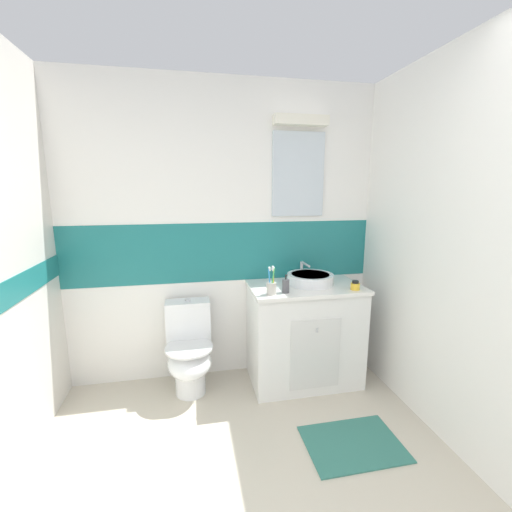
% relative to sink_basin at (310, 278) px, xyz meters
% --- Properties ---
extents(ground_plane, '(3.20, 3.48, 0.04)m').
position_rel_sink_basin_xyz_m(ground_plane, '(-0.69, -0.96, -0.92)').
color(ground_plane, beige).
extents(wall_back_tiled, '(3.20, 0.20, 2.50)m').
position_rel_sink_basin_xyz_m(wall_back_tiled, '(-0.68, 0.29, 0.36)').
color(wall_back_tiled, white).
rests_on(wall_back_tiled, ground_plane).
extents(wall_right_plain, '(0.10, 3.48, 2.50)m').
position_rel_sink_basin_xyz_m(wall_right_plain, '(0.66, -0.96, 0.35)').
color(wall_right_plain, white).
rests_on(wall_right_plain, ground_plane).
extents(vanity_cabinet, '(0.92, 0.56, 0.85)m').
position_rel_sink_basin_xyz_m(vanity_cabinet, '(-0.05, -0.03, -0.47)').
color(vanity_cabinet, white).
rests_on(vanity_cabinet, ground_plane).
extents(sink_basin, '(0.39, 0.43, 0.15)m').
position_rel_sink_basin_xyz_m(sink_basin, '(0.00, 0.00, 0.00)').
color(sink_basin, white).
rests_on(sink_basin, vanity_cabinet).
extents(toilet, '(0.37, 0.50, 0.74)m').
position_rel_sink_basin_xyz_m(toilet, '(-1.01, -0.01, -0.55)').
color(toilet, white).
rests_on(toilet, ground_plane).
extents(toothbrush_cup, '(0.07, 0.07, 0.22)m').
position_rel_sink_basin_xyz_m(toothbrush_cup, '(-0.39, -0.22, 0.01)').
color(toothbrush_cup, '#B2ADA3').
rests_on(toothbrush_cup, vanity_cabinet).
extents(soap_dispenser, '(0.06, 0.06, 0.14)m').
position_rel_sink_basin_xyz_m(soap_dispenser, '(-0.27, -0.19, 0.01)').
color(soap_dispenser, '#4C4C51').
rests_on(soap_dispenser, vanity_cabinet).
extents(hair_gel_jar, '(0.07, 0.07, 0.07)m').
position_rel_sink_basin_xyz_m(hair_gel_jar, '(0.29, -0.23, -0.01)').
color(hair_gel_jar, yellow).
rests_on(hair_gel_jar, vanity_cabinet).
extents(bath_mat, '(0.62, 0.44, 0.01)m').
position_rel_sink_basin_xyz_m(bath_mat, '(0.01, -0.83, -0.89)').
color(bath_mat, '#337266').
rests_on(bath_mat, ground_plane).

